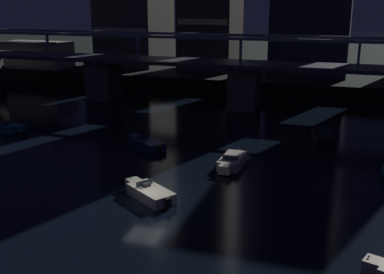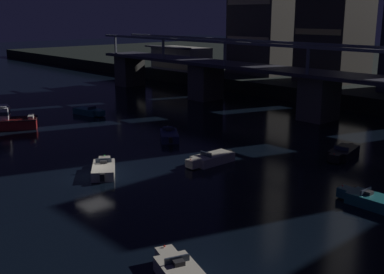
{
  "view_description": "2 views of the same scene",
  "coord_description": "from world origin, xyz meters",
  "px_view_note": "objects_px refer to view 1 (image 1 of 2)",
  "views": [
    {
      "loc": [
        13.23,
        -29.1,
        13.89
      ],
      "look_at": [
        0.65,
        8.85,
        2.52
      ],
      "focal_mm": 45.66,
      "sensor_mm": 36.0,
      "label": 1
    },
    {
      "loc": [
        33.23,
        -19.19,
        12.97
      ],
      "look_at": [
        2.94,
        8.32,
        2.47
      ],
      "focal_mm": 44.83,
      "sensor_mm": 36.0,
      "label": 2
    }
  ],
  "objects_px": {
    "waterfront_pavilion": "(36,54)",
    "speedboat_near_center": "(149,193)",
    "speedboat_near_right": "(232,162)",
    "speedboat_mid_center": "(323,137)",
    "speedboat_mid_left": "(1,128)",
    "river_bridge": "(245,78)",
    "speedboat_far_left": "(146,143)"
  },
  "relations": [
    {
      "from": "speedboat_near_center",
      "to": "speedboat_near_right",
      "type": "height_order",
      "value": "same"
    },
    {
      "from": "speedboat_near_center",
      "to": "speedboat_mid_center",
      "type": "height_order",
      "value": "same"
    },
    {
      "from": "speedboat_mid_center",
      "to": "speedboat_far_left",
      "type": "distance_m",
      "value": 17.88
    },
    {
      "from": "speedboat_mid_left",
      "to": "speedboat_far_left",
      "type": "height_order",
      "value": "same"
    },
    {
      "from": "speedboat_mid_left",
      "to": "speedboat_far_left",
      "type": "relative_size",
      "value": 1.11
    },
    {
      "from": "speedboat_mid_center",
      "to": "waterfront_pavilion",
      "type": "bearing_deg",
      "value": 154.63
    },
    {
      "from": "speedboat_mid_left",
      "to": "river_bridge",
      "type": "bearing_deg",
      "value": 41.49
    },
    {
      "from": "waterfront_pavilion",
      "to": "speedboat_near_center",
      "type": "xyz_separation_m",
      "value": [
        40.2,
        -43.46,
        -4.02
      ]
    },
    {
      "from": "speedboat_mid_left",
      "to": "speedboat_mid_center",
      "type": "relative_size",
      "value": 1.0
    },
    {
      "from": "speedboat_mid_center",
      "to": "speedboat_far_left",
      "type": "relative_size",
      "value": 1.11
    },
    {
      "from": "waterfront_pavilion",
      "to": "speedboat_near_right",
      "type": "xyz_separation_m",
      "value": [
        44.2,
        -34.78,
        -4.02
      ]
    },
    {
      "from": "river_bridge",
      "to": "speedboat_near_center",
      "type": "height_order",
      "value": "river_bridge"
    },
    {
      "from": "river_bridge",
      "to": "speedboat_mid_left",
      "type": "bearing_deg",
      "value": -138.51
    },
    {
      "from": "waterfront_pavilion",
      "to": "speedboat_near_right",
      "type": "height_order",
      "value": "waterfront_pavilion"
    },
    {
      "from": "speedboat_mid_center",
      "to": "speedboat_far_left",
      "type": "xyz_separation_m",
      "value": [
        -16.08,
        -7.81,
        0.0
      ]
    },
    {
      "from": "waterfront_pavilion",
      "to": "speedboat_far_left",
      "type": "distance_m",
      "value": 47.63
    },
    {
      "from": "waterfront_pavilion",
      "to": "speedboat_mid_center",
      "type": "relative_size",
      "value": 2.38
    },
    {
      "from": "waterfront_pavilion",
      "to": "speedboat_near_right",
      "type": "relative_size",
      "value": 2.38
    },
    {
      "from": "river_bridge",
      "to": "waterfront_pavilion",
      "type": "distance_m",
      "value": 41.92
    },
    {
      "from": "river_bridge",
      "to": "speedboat_far_left",
      "type": "xyz_separation_m",
      "value": [
        -5.18,
        -20.13,
        -3.64
      ]
    },
    {
      "from": "river_bridge",
      "to": "speedboat_mid_left",
      "type": "xyz_separation_m",
      "value": [
        -22.38,
        -19.79,
        -3.64
      ]
    },
    {
      "from": "speedboat_near_right",
      "to": "speedboat_mid_left",
      "type": "bearing_deg",
      "value": 173.36
    },
    {
      "from": "river_bridge",
      "to": "waterfront_pavilion",
      "type": "relative_size",
      "value": 7.1
    },
    {
      "from": "river_bridge",
      "to": "speedboat_far_left",
      "type": "distance_m",
      "value": 21.1
    },
    {
      "from": "speedboat_near_right",
      "to": "speedboat_far_left",
      "type": "distance_m",
      "value": 9.59
    },
    {
      "from": "speedboat_mid_center",
      "to": "speedboat_near_right",
      "type": "bearing_deg",
      "value": -123.17
    },
    {
      "from": "speedboat_near_center",
      "to": "speedboat_near_right",
      "type": "xyz_separation_m",
      "value": [
        3.99,
        8.68,
        0.0
      ]
    },
    {
      "from": "speedboat_near_center",
      "to": "speedboat_mid_left",
      "type": "relative_size",
      "value": 0.91
    },
    {
      "from": "speedboat_near_center",
      "to": "speedboat_mid_left",
      "type": "height_order",
      "value": "same"
    },
    {
      "from": "river_bridge",
      "to": "speedboat_mid_center",
      "type": "bearing_deg",
      "value": -48.49
    },
    {
      "from": "waterfront_pavilion",
      "to": "river_bridge",
      "type": "bearing_deg",
      "value": -16.51
    },
    {
      "from": "waterfront_pavilion",
      "to": "speedboat_near_center",
      "type": "height_order",
      "value": "waterfront_pavilion"
    }
  ]
}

